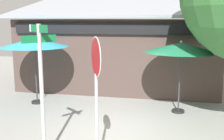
{
  "coord_description": "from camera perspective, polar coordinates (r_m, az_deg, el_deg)",
  "views": [
    {
      "loc": [
        1.51,
        -7.44,
        3.25
      ],
      "look_at": [
        -0.22,
        1.2,
        1.6
      ],
      "focal_mm": 44.26,
      "sensor_mm": 36.0,
      "label": 1
    }
  ],
  "objects": [
    {
      "name": "patio_umbrella_teal_left",
      "position": [
        10.79,
        -15.76,
        5.37
      ],
      "size": [
        2.52,
        2.52,
        2.59
      ],
      "color": "black",
      "rests_on": "ground"
    },
    {
      "name": "stop_sign",
      "position": [
        5.69,
        -3.29,
        -1.62
      ],
      "size": [
        0.39,
        0.75,
        2.9
      ],
      "color": "#A8AAB2",
      "rests_on": "ground"
    },
    {
      "name": "patio_umbrella_forest_green_center",
      "position": [
        9.62,
        14.05,
        4.45
      ],
      "size": [
        2.46,
        2.46,
        2.52
      ],
      "color": "black",
      "rests_on": "ground"
    },
    {
      "name": "cafe_building",
      "position": [
        13.55,
        1.75,
        4.06
      ],
      "size": [
        9.3,
        5.35,
        4.45
      ],
      "color": "#473833",
      "rests_on": "ground"
    },
    {
      "name": "street_sign_post",
      "position": [
        6.28,
        -14.42,
        -2.23
      ],
      "size": [
        0.67,
        0.62,
        3.14
      ],
      "color": "#A8AAB2",
      "rests_on": "ground"
    },
    {
      "name": "ground_plane",
      "position": [
        8.28,
        -0.16,
        -12.89
      ],
      "size": [
        28.0,
        28.0,
        0.1
      ],
      "primitive_type": "cube",
      "color": "gray"
    }
  ]
}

